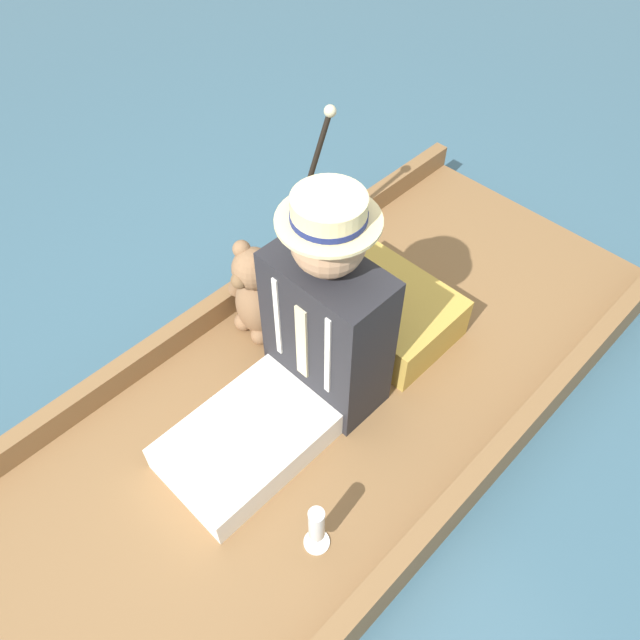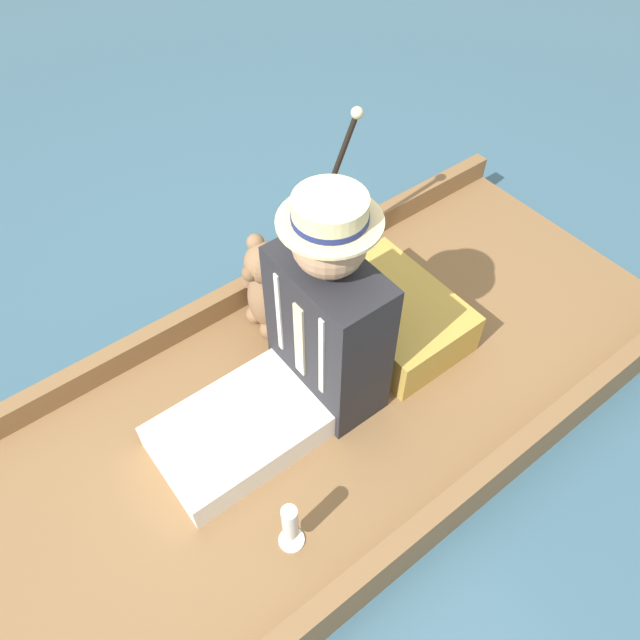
% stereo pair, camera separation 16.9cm
% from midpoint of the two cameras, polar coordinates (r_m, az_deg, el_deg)
% --- Properties ---
extents(ground_plane, '(16.00, 16.00, 0.00)m').
position_cam_midpoint_polar(ground_plane, '(2.25, -3.80, -10.77)').
color(ground_plane, '#385B70').
extents(punt_boat, '(1.17, 2.98, 0.23)m').
position_cam_midpoint_polar(punt_boat, '(2.19, -3.90, -9.83)').
color(punt_boat, brown).
rests_on(punt_boat, ground_plane).
extents(seat_cushion, '(0.53, 0.37, 0.18)m').
position_cam_midpoint_polar(seat_cushion, '(2.32, 3.59, 1.06)').
color(seat_cushion, '#B7933D').
rests_on(seat_cushion, punt_boat).
extents(seated_person, '(0.40, 0.78, 0.83)m').
position_cam_midpoint_polar(seated_person, '(1.93, -3.69, -2.40)').
color(seated_person, white).
rests_on(seated_person, punt_boat).
extents(teddy_bear, '(0.29, 0.17, 0.41)m').
position_cam_midpoint_polar(teddy_bear, '(2.24, -8.07, 2.20)').
color(teddy_bear, '#846042').
rests_on(teddy_bear, punt_boat).
extents(wine_glass, '(0.08, 0.08, 0.21)m').
position_cam_midpoint_polar(wine_glass, '(1.84, -3.09, -18.48)').
color(wine_glass, silver).
rests_on(wine_glass, punt_boat).
extents(walking_cane, '(0.04, 0.34, 0.70)m').
position_cam_midpoint_polar(walking_cane, '(2.30, -3.40, 11.73)').
color(walking_cane, black).
rests_on(walking_cane, punt_boat).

